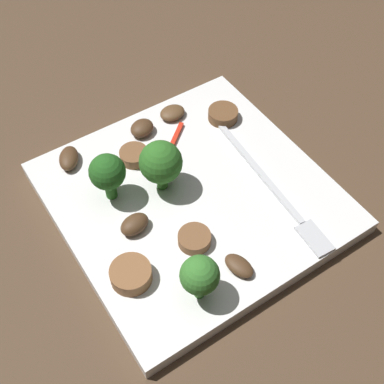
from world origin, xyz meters
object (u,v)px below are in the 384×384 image
object	(u,v)px
sausage_slice_0	(194,239)
mushroom_0	(135,224)
sausage_slice_2	(223,114)
mushroom_3	(239,266)
sausage_slice_3	(134,155)
mushroom_2	(145,127)
mushroom_1	(69,158)
pepper_strip_0	(174,141)
sausage_slice_1	(131,274)
broccoli_floret_0	(161,163)
plate	(192,197)
mushroom_4	(172,113)
broccoli_floret_1	(107,173)
broccoli_floret_2	(200,276)
fork	(276,192)

from	to	relation	value
sausage_slice_0	mushroom_0	distance (m)	0.05
sausage_slice_2	mushroom_3	world-z (taller)	sausage_slice_2
sausage_slice_2	sausage_slice_3	bearing A→B (deg)	-90.65
sausage_slice_0	mushroom_3	bearing A→B (deg)	21.28
mushroom_2	mushroom_3	world-z (taller)	mushroom_2
mushroom_1	mushroom_3	xyz separation A→B (m)	(0.19, 0.07, -0.00)
mushroom_2	pepper_strip_0	xyz separation A→B (m)	(0.03, 0.02, -0.00)
sausage_slice_1	mushroom_2	xyz separation A→B (m)	(-0.14, 0.09, -0.00)
sausage_slice_1	pepper_strip_0	bearing A→B (deg)	134.99
broccoli_floret_0	mushroom_3	bearing A→B (deg)	3.71
plate	mushroom_4	bearing A→B (deg)	158.08
sausage_slice_2	pepper_strip_0	distance (m)	0.06
plate	pepper_strip_0	size ratio (longest dim) A/B	4.73
mushroom_0	broccoli_floret_1	bearing A→B (deg)	179.62
broccoli_floret_2	pepper_strip_0	distance (m)	0.17
sausage_slice_0	fork	bearing A→B (deg)	91.78
broccoli_floret_1	pepper_strip_0	xyz separation A→B (m)	(-0.03, 0.08, -0.03)
mushroom_3	pepper_strip_0	xyz separation A→B (m)	(-0.15, 0.03, -0.00)
fork	mushroom_0	size ratio (longest dim) A/B	6.60
fork	sausage_slice_0	xyz separation A→B (m)	(0.00, -0.09, 0.00)
sausage_slice_2	pepper_strip_0	bearing A→B (deg)	-89.28
mushroom_2	sausage_slice_0	bearing A→B (deg)	-12.93
sausage_slice_0	mushroom_4	bearing A→B (deg)	154.85
broccoli_floret_1	broccoli_floret_2	world-z (taller)	broccoli_floret_1
fork	broccoli_floret_2	xyz separation A→B (m)	(0.05, -0.12, 0.03)
broccoli_floret_1	sausage_slice_1	distance (m)	0.09
sausage_slice_2	mushroom_1	xyz separation A→B (m)	(-0.03, -0.16, 0.00)
mushroom_1	broccoli_floret_1	bearing A→B (deg)	14.69
sausage_slice_0	mushroom_2	world-z (taller)	mushroom_2
mushroom_3	mushroom_2	bearing A→B (deg)	175.10
sausage_slice_0	sausage_slice_2	distance (m)	0.16
sausage_slice_3	broccoli_floret_1	bearing A→B (deg)	-55.02
fork	mushroom_1	size ratio (longest dim) A/B	5.91
mushroom_0	pepper_strip_0	size ratio (longest dim) A/B	0.54
broccoli_floret_1	mushroom_1	xyz separation A→B (m)	(-0.06, -0.02, -0.03)
sausage_slice_1	sausage_slice_2	xyz separation A→B (m)	(-0.11, 0.17, -0.00)
mushroom_0	pepper_strip_0	world-z (taller)	mushroom_0
sausage_slice_0	mushroom_0	size ratio (longest dim) A/B	1.05
broccoli_floret_1	mushroom_4	size ratio (longest dim) A/B	1.85
broccoli_floret_2	fork	bearing A→B (deg)	111.51
broccoli_floret_1	mushroom_3	size ratio (longest dim) A/B	1.82
mushroom_1	mushroom_4	bearing A→B (deg)	89.79
sausage_slice_3	mushroom_3	xyz separation A→B (m)	(0.15, 0.01, -0.00)
plate	fork	size ratio (longest dim) A/B	1.34
sausage_slice_1	mushroom_2	world-z (taller)	same
sausage_slice_2	mushroom_1	distance (m)	0.16
mushroom_0	sausage_slice_3	bearing A→B (deg)	151.01
sausage_slice_2	mushroom_0	bearing A→B (deg)	-64.13
fork	mushroom_1	world-z (taller)	mushroom_1
broccoli_floret_1	sausage_slice_2	distance (m)	0.15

